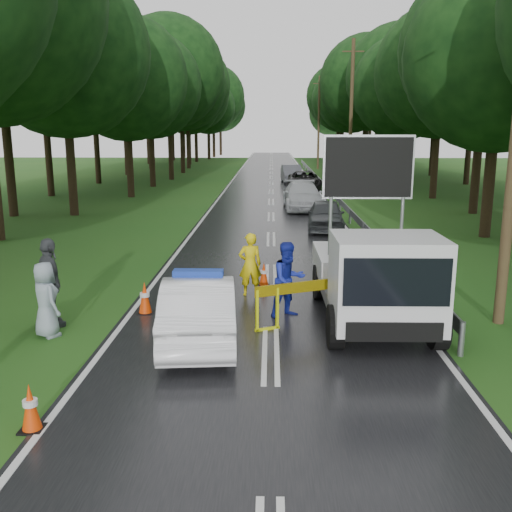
{
  "coord_description": "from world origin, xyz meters",
  "views": [
    {
      "loc": [
        -0.01,
        -10.53,
        4.32
      ],
      "look_at": [
        -0.37,
        3.04,
        1.3
      ],
      "focal_mm": 40.0,
      "sensor_mm": 36.0,
      "label": 1
    }
  ],
  "objects_px": {
    "barrier": "(307,292)",
    "queue_car_third": "(304,181)",
    "officer": "(250,264)",
    "queue_car_fourth": "(292,174)",
    "work_truck": "(374,276)",
    "queue_car_first": "(326,215)",
    "police_sedan": "(199,309)",
    "queue_car_second": "(303,196)",
    "civilian": "(289,280)"
  },
  "relations": [
    {
      "from": "barrier",
      "to": "queue_car_third",
      "type": "xyz_separation_m",
      "value": [
        1.59,
        29.45,
        -0.1
      ]
    },
    {
      "from": "officer",
      "to": "queue_car_fourth",
      "type": "height_order",
      "value": "officer"
    },
    {
      "from": "work_truck",
      "to": "queue_car_third",
      "type": "relative_size",
      "value": 1.07
    },
    {
      "from": "officer",
      "to": "queue_car_third",
      "type": "height_order",
      "value": "officer"
    },
    {
      "from": "barrier",
      "to": "queue_car_third",
      "type": "bearing_deg",
      "value": 63.24
    },
    {
      "from": "queue_car_third",
      "to": "queue_car_fourth",
      "type": "height_order",
      "value": "queue_car_fourth"
    },
    {
      "from": "officer",
      "to": "queue_car_first",
      "type": "relative_size",
      "value": 0.44
    },
    {
      "from": "barrier",
      "to": "queue_car_third",
      "type": "relative_size",
      "value": 0.47
    },
    {
      "from": "police_sedan",
      "to": "queue_car_fourth",
      "type": "bearing_deg",
      "value": -100.38
    },
    {
      "from": "barrier",
      "to": "queue_car_second",
      "type": "distance_m",
      "value": 19.31
    },
    {
      "from": "work_truck",
      "to": "queue_car_third",
      "type": "bearing_deg",
      "value": 89.27
    },
    {
      "from": "barrier",
      "to": "officer",
      "type": "distance_m",
      "value": 2.71
    },
    {
      "from": "queue_car_first",
      "to": "queue_car_third",
      "type": "bearing_deg",
      "value": 94.02
    },
    {
      "from": "police_sedan",
      "to": "queue_car_fourth",
      "type": "xyz_separation_m",
      "value": [
        3.18,
        36.42,
        0.04
      ]
    },
    {
      "from": "barrier",
      "to": "queue_car_second",
      "type": "xyz_separation_m",
      "value": [
        0.94,
        19.28,
        -0.05
      ]
    },
    {
      "from": "queue_car_second",
      "to": "queue_car_fourth",
      "type": "distance_m",
      "value": 16.16
    },
    {
      "from": "civilian",
      "to": "barrier",
      "type": "bearing_deg",
      "value": -88.31
    },
    {
      "from": "barrier",
      "to": "civilian",
      "type": "xyz_separation_m",
      "value": [
        -0.39,
        0.61,
        0.12
      ]
    },
    {
      "from": "police_sedan",
      "to": "civilian",
      "type": "bearing_deg",
      "value": -145.52
    },
    {
      "from": "queue_car_first",
      "to": "queue_car_second",
      "type": "bearing_deg",
      "value": 99.6
    },
    {
      "from": "work_truck",
      "to": "officer",
      "type": "xyz_separation_m",
      "value": [
        -2.86,
        2.24,
        -0.28
      ]
    },
    {
      "from": "barrier",
      "to": "work_truck",
      "type": "bearing_deg",
      "value": -19.26
    },
    {
      "from": "barrier",
      "to": "queue_car_second",
      "type": "bearing_deg",
      "value": 63.54
    },
    {
      "from": "barrier",
      "to": "queue_car_third",
      "type": "distance_m",
      "value": 29.49
    },
    {
      "from": "queue_car_fourth",
      "to": "queue_car_third",
      "type": "bearing_deg",
      "value": -86.99
    },
    {
      "from": "work_truck",
      "to": "queue_car_second",
      "type": "height_order",
      "value": "work_truck"
    },
    {
      "from": "civilian",
      "to": "queue_car_first",
      "type": "relative_size",
      "value": 0.47
    },
    {
      "from": "queue_car_first",
      "to": "queue_car_second",
      "type": "distance_m",
      "value": 6.72
    },
    {
      "from": "queue_car_third",
      "to": "officer",
      "type": "bearing_deg",
      "value": -96.33
    },
    {
      "from": "barrier",
      "to": "queue_car_first",
      "type": "distance_m",
      "value": 12.7
    },
    {
      "from": "work_truck",
      "to": "queue_car_second",
      "type": "relative_size",
      "value": 1.03
    },
    {
      "from": "officer",
      "to": "queue_car_fourth",
      "type": "bearing_deg",
      "value": -105.79
    },
    {
      "from": "police_sedan",
      "to": "queue_car_first",
      "type": "bearing_deg",
      "value": -111.37
    },
    {
      "from": "police_sedan",
      "to": "barrier",
      "type": "bearing_deg",
      "value": -162.41
    },
    {
      "from": "queue_car_first",
      "to": "queue_car_fourth",
      "type": "xyz_separation_m",
      "value": [
        -0.71,
        22.85,
        0.07
      ]
    },
    {
      "from": "queue_car_second",
      "to": "queue_car_first",
      "type": "bearing_deg",
      "value": -86.37
    },
    {
      "from": "civilian",
      "to": "queue_car_third",
      "type": "bearing_deg",
      "value": 55.23
    },
    {
      "from": "queue_car_second",
      "to": "police_sedan",
      "type": "bearing_deg",
      "value": -101.02
    },
    {
      "from": "barrier",
      "to": "queue_car_first",
      "type": "bearing_deg",
      "value": 59.12
    },
    {
      "from": "queue_car_second",
      "to": "queue_car_third",
      "type": "distance_m",
      "value": 10.18
    },
    {
      "from": "civilian",
      "to": "queue_car_second",
      "type": "xyz_separation_m",
      "value": [
        1.33,
        18.67,
        -0.16
      ]
    },
    {
      "from": "queue_car_second",
      "to": "queue_car_third",
      "type": "xyz_separation_m",
      "value": [
        0.65,
        10.16,
        -0.05
      ]
    },
    {
      "from": "police_sedan",
      "to": "officer",
      "type": "relative_size",
      "value": 2.52
    },
    {
      "from": "queue_car_second",
      "to": "queue_car_third",
      "type": "relative_size",
      "value": 1.03
    },
    {
      "from": "officer",
      "to": "barrier",
      "type": "bearing_deg",
      "value": 107.97
    },
    {
      "from": "barrier",
      "to": "queue_car_first",
      "type": "relative_size",
      "value": 0.6
    },
    {
      "from": "work_truck",
      "to": "queue_car_third",
      "type": "height_order",
      "value": "work_truck"
    },
    {
      "from": "queue_car_first",
      "to": "queue_car_third",
      "type": "relative_size",
      "value": 0.78
    },
    {
      "from": "barrier",
      "to": "officer",
      "type": "bearing_deg",
      "value": 96.23
    },
    {
      "from": "barrier",
      "to": "officer",
      "type": "height_order",
      "value": "officer"
    }
  ]
}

